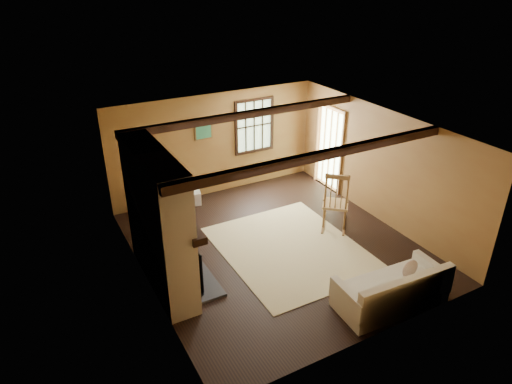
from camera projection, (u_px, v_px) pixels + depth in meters
ground at (276, 246)px, 8.90m from camera, size 5.50×5.50×0.00m
room_envelope at (280, 163)px, 8.46m from camera, size 5.02×5.52×2.44m
fireplace at (160, 226)px, 7.45m from camera, size 1.02×2.30×2.40m
rug at (290, 248)px, 8.83m from camera, size 2.50×3.00×0.01m
rocking_chair at (336, 203)px, 9.38m from camera, size 0.95×0.99×1.25m
sofa at (393, 292)px, 7.25m from camera, size 1.85×0.90×0.73m
firewood_pile at (144, 209)px, 10.03m from camera, size 0.61×0.11×0.22m
laundry_basket at (189, 197)px, 10.43m from camera, size 0.58×0.49×0.30m
basket_pillow at (189, 188)px, 10.32m from camera, size 0.44×0.38×0.19m
armchair at (167, 207)px, 9.55m from camera, size 1.15×1.15×0.75m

